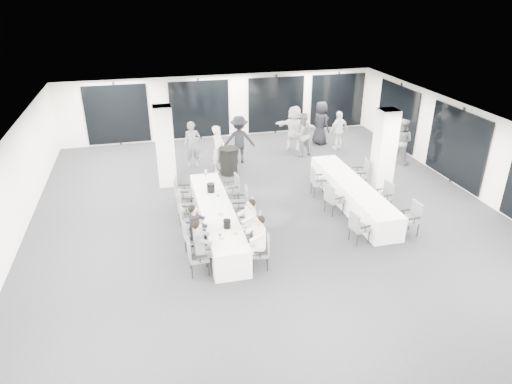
% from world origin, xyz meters
% --- Properties ---
extents(room, '(14.04, 16.04, 2.84)m').
position_xyz_m(room, '(0.89, 1.11, 1.39)').
color(room, '#222327').
rests_on(room, ground).
extents(column_left, '(0.60, 0.60, 2.80)m').
position_xyz_m(column_left, '(-2.80, 3.20, 1.40)').
color(column_left, white).
rests_on(column_left, floor).
extents(column_right, '(0.60, 0.60, 2.80)m').
position_xyz_m(column_right, '(4.20, 1.00, 1.40)').
color(column_right, white).
rests_on(column_right, floor).
extents(banquet_table_main, '(0.90, 5.00, 0.75)m').
position_xyz_m(banquet_table_main, '(-1.67, -0.45, 0.38)').
color(banquet_table_main, silver).
rests_on(banquet_table_main, floor).
extents(banquet_table_side, '(0.90, 5.00, 0.75)m').
position_xyz_m(banquet_table_side, '(2.76, 0.16, 0.38)').
color(banquet_table_side, silver).
rests_on(banquet_table_side, floor).
extents(cocktail_table, '(0.72, 0.72, 1.00)m').
position_xyz_m(cocktail_table, '(-0.54, 3.62, 0.51)').
color(cocktail_table, black).
rests_on(cocktail_table, floor).
extents(chair_main_left_near, '(0.49, 0.55, 0.96)m').
position_xyz_m(chair_main_left_near, '(-2.50, -2.40, 0.55)').
color(chair_main_left_near, '#585A60').
rests_on(chair_main_left_near, floor).
extents(chair_main_left_second, '(0.55, 0.59, 0.96)m').
position_xyz_m(chair_main_left_second, '(-2.50, -1.56, 0.55)').
color(chair_main_left_second, '#585A60').
rests_on(chair_main_left_second, floor).
extents(chair_main_left_mid, '(0.53, 0.59, 1.01)m').
position_xyz_m(chair_main_left_mid, '(-2.51, -0.73, 0.58)').
color(chair_main_left_mid, '#585A60').
rests_on(chair_main_left_mid, floor).
extents(chair_main_left_fourth, '(0.59, 0.62, 0.99)m').
position_xyz_m(chair_main_left_fourth, '(-2.50, 0.28, 0.56)').
color(chair_main_left_fourth, '#585A60').
rests_on(chair_main_left_fourth, floor).
extents(chair_main_left_far, '(0.59, 0.63, 1.01)m').
position_xyz_m(chair_main_left_far, '(-2.50, 1.26, 0.57)').
color(chair_main_left_far, '#585A60').
rests_on(chair_main_left_far, floor).
extents(chair_main_right_near, '(0.51, 0.54, 0.86)m').
position_xyz_m(chair_main_right_near, '(-0.84, -2.52, 0.49)').
color(chair_main_right_near, '#585A60').
rests_on(chair_main_right_near, floor).
extents(chair_main_right_second, '(0.61, 0.64, 1.00)m').
position_xyz_m(chair_main_right_second, '(-0.83, -1.59, 0.57)').
color(chair_main_right_second, '#585A60').
rests_on(chair_main_right_second, floor).
extents(chair_main_right_mid, '(0.56, 0.62, 1.04)m').
position_xyz_m(chair_main_right_mid, '(-0.83, -0.80, 0.59)').
color(chair_main_right_mid, '#585A60').
rests_on(chair_main_right_mid, floor).
extents(chair_main_right_fourth, '(0.60, 0.64, 1.04)m').
position_xyz_m(chair_main_right_fourth, '(-0.83, 0.06, 0.59)').
color(chair_main_right_fourth, '#585A60').
rests_on(chair_main_right_fourth, floor).
extents(chair_main_right_far, '(0.51, 0.55, 0.92)m').
position_xyz_m(chair_main_right_far, '(-0.84, 1.30, 0.53)').
color(chair_main_right_far, '#585A60').
rests_on(chair_main_right_far, floor).
extents(chair_side_left_near, '(0.52, 0.55, 0.89)m').
position_xyz_m(chair_side_left_near, '(1.93, -1.99, 0.51)').
color(chair_side_left_near, '#585A60').
rests_on(chair_side_left_near, floor).
extents(chair_side_left_mid, '(0.58, 0.60, 0.94)m').
position_xyz_m(chair_side_left_mid, '(1.93, -0.25, 0.54)').
color(chair_side_left_mid, '#585A60').
rests_on(chair_side_left_mid, floor).
extents(chair_side_left_far, '(0.53, 0.58, 0.97)m').
position_xyz_m(chair_side_left_far, '(1.93, 1.09, 0.55)').
color(chair_side_left_far, '#585A60').
rests_on(chair_side_left_far, floor).
extents(chair_side_right_near, '(0.51, 0.56, 0.97)m').
position_xyz_m(chair_side_right_near, '(3.60, -1.93, 0.55)').
color(chair_side_right_near, '#585A60').
rests_on(chair_side_right_near, floor).
extents(chair_side_right_mid, '(0.54, 0.57, 0.93)m').
position_xyz_m(chair_side_right_mid, '(3.59, -0.40, 0.53)').
color(chair_side_right_mid, '#585A60').
rests_on(chair_side_right_mid, floor).
extents(chair_side_right_far, '(0.63, 0.66, 1.04)m').
position_xyz_m(chair_side_right_far, '(3.60, 1.25, 0.59)').
color(chair_side_right_far, '#585A60').
rests_on(chair_side_right_far, floor).
extents(seated_guest_a, '(0.50, 0.38, 1.44)m').
position_xyz_m(seated_guest_a, '(-2.34, -2.40, 0.81)').
color(seated_guest_a, slate).
rests_on(seated_guest_a, floor).
extents(seated_guest_b, '(0.50, 0.38, 1.44)m').
position_xyz_m(seated_guest_b, '(-2.34, -1.55, 0.81)').
color(seated_guest_b, black).
rests_on(seated_guest_b, floor).
extents(seated_guest_c, '(0.50, 0.38, 1.44)m').
position_xyz_m(seated_guest_c, '(-1.00, -2.51, 0.81)').
color(seated_guest_c, silver).
rests_on(seated_guest_c, floor).
extents(seated_guest_d, '(0.50, 0.38, 1.44)m').
position_xyz_m(seated_guest_d, '(-1.00, -1.57, 0.81)').
color(seated_guest_d, silver).
rests_on(seated_guest_d, floor).
extents(standing_guest_a, '(0.89, 0.92, 1.98)m').
position_xyz_m(standing_guest_a, '(-0.85, 4.00, 0.99)').
color(standing_guest_a, silver).
rests_on(standing_guest_a, floor).
extents(standing_guest_b, '(1.08, 0.80, 2.00)m').
position_xyz_m(standing_guest_b, '(2.68, 4.82, 1.00)').
color(standing_guest_b, slate).
rests_on(standing_guest_b, floor).
extents(standing_guest_c, '(1.47, 0.92, 2.11)m').
position_xyz_m(standing_guest_c, '(0.09, 4.69, 1.06)').
color(standing_guest_c, black).
rests_on(standing_guest_c, floor).
extents(standing_guest_d, '(1.21, 0.90, 1.83)m').
position_xyz_m(standing_guest_d, '(4.46, 5.23, 0.92)').
color(standing_guest_d, silver).
rests_on(standing_guest_d, floor).
extents(standing_guest_e, '(0.92, 1.16, 2.11)m').
position_xyz_m(standing_guest_e, '(3.95, 6.00, 1.06)').
color(standing_guest_e, black).
rests_on(standing_guest_e, floor).
extents(standing_guest_f, '(2.03, 1.73, 2.13)m').
position_xyz_m(standing_guest_f, '(2.61, 5.56, 1.07)').
color(standing_guest_f, silver).
rests_on(standing_guest_f, floor).
extents(standing_guest_g, '(0.78, 0.65, 1.97)m').
position_xyz_m(standing_guest_g, '(-1.72, 4.72, 0.99)').
color(standing_guest_g, slate).
rests_on(standing_guest_g, floor).
extents(standing_guest_h, '(1.08, 1.11, 2.00)m').
position_xyz_m(standing_guest_h, '(6.15, 3.14, 1.00)').
color(standing_guest_h, slate).
rests_on(standing_guest_h, floor).
extents(ice_bucket_near, '(0.20, 0.20, 0.22)m').
position_xyz_m(ice_bucket_near, '(-1.58, -1.67, 0.86)').
color(ice_bucket_near, black).
rests_on(ice_bucket_near, banquet_table_main).
extents(ice_bucket_far, '(0.24, 0.24, 0.27)m').
position_xyz_m(ice_bucket_far, '(-1.65, 0.59, 0.89)').
color(ice_bucket_far, black).
rests_on(ice_bucket_far, banquet_table_main).
extents(water_bottle_a, '(0.08, 0.08, 0.24)m').
position_xyz_m(water_bottle_a, '(-1.84, -2.12, 0.87)').
color(water_bottle_a, silver).
rests_on(water_bottle_a, banquet_table_main).
extents(water_bottle_b, '(0.07, 0.07, 0.23)m').
position_xyz_m(water_bottle_b, '(-1.52, 0.12, 0.86)').
color(water_bottle_b, silver).
rests_on(water_bottle_b, banquet_table_main).
extents(water_bottle_c, '(0.07, 0.07, 0.23)m').
position_xyz_m(water_bottle_c, '(-1.63, 1.80, 0.86)').
color(water_bottle_c, silver).
rests_on(water_bottle_c, banquet_table_main).
extents(plate_a, '(0.21, 0.21, 0.03)m').
position_xyz_m(plate_a, '(-1.82, -2.19, 0.76)').
color(plate_a, white).
rests_on(plate_a, banquet_table_main).
extents(plate_b, '(0.21, 0.21, 0.03)m').
position_xyz_m(plate_b, '(-1.45, -2.05, 0.76)').
color(plate_b, white).
rests_on(plate_b, banquet_table_main).
extents(plate_c, '(0.22, 0.22, 0.03)m').
position_xyz_m(plate_c, '(-1.61, -0.93, 0.76)').
color(plate_c, white).
rests_on(plate_c, banquet_table_main).
extents(wine_glass, '(0.07, 0.07, 0.18)m').
position_xyz_m(wine_glass, '(-1.44, -2.48, 0.88)').
color(wine_glass, silver).
rests_on(wine_glass, banquet_table_main).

